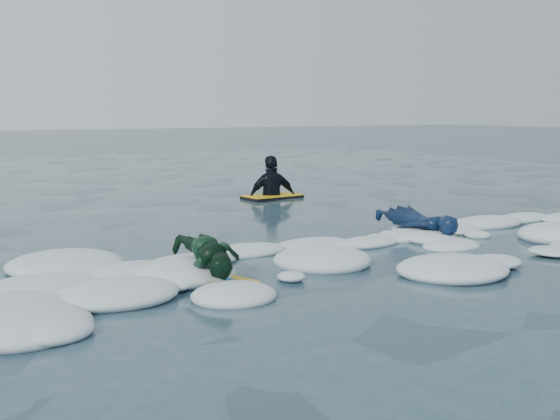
# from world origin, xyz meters

# --- Properties ---
(ground) EXTENTS (120.00, 120.00, 0.00)m
(ground) POSITION_xyz_m (0.00, 0.00, 0.00)
(ground) COLOR #18303A
(ground) RESTS_ON ground
(foam_band) EXTENTS (12.00, 3.10, 0.30)m
(foam_band) POSITION_xyz_m (0.00, 1.03, 0.00)
(foam_band) COLOR silver
(foam_band) RESTS_ON ground
(prone_woman_unit) EXTENTS (0.85, 1.57, 0.38)m
(prone_woman_unit) POSITION_xyz_m (2.17, 1.49, 0.20)
(prone_woman_unit) COLOR black
(prone_woman_unit) RESTS_ON ground
(prone_child_unit) EXTENTS (0.79, 1.26, 0.46)m
(prone_child_unit) POSITION_xyz_m (-1.32, 0.73, 0.23)
(prone_child_unit) COLOR black
(prone_child_unit) RESTS_ON ground
(waiting_rider_unit) EXTENTS (1.18, 0.72, 1.70)m
(waiting_rider_unit) POSITION_xyz_m (2.58, 6.10, 0.00)
(waiting_rider_unit) COLOR black
(waiting_rider_unit) RESTS_ON ground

